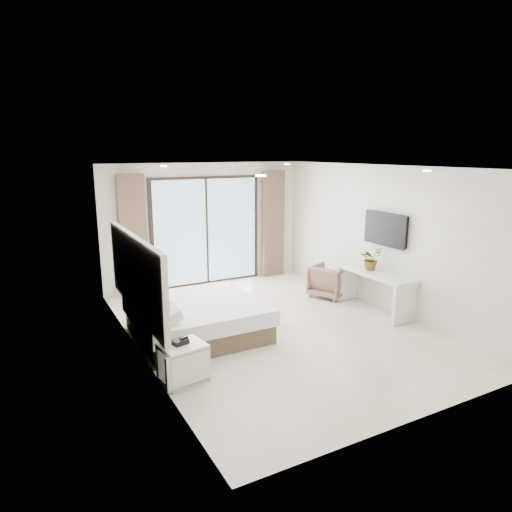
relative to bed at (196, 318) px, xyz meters
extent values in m
plane|color=beige|center=(1.31, -0.33, -0.29)|extent=(6.20, 6.20, 0.00)
cube|color=silver|center=(1.31, 2.77, 1.06)|extent=(4.60, 0.02, 2.70)
cube|color=silver|center=(1.31, -3.43, 1.06)|extent=(4.60, 0.02, 2.70)
cube|color=silver|center=(-0.99, -0.33, 1.06)|extent=(0.02, 6.20, 2.70)
cube|color=silver|center=(3.61, -0.33, 1.06)|extent=(0.02, 6.20, 2.70)
cube|color=white|center=(1.31, -0.33, 2.41)|extent=(4.60, 6.20, 0.02)
cube|color=silver|center=(-0.94, 0.00, 0.86)|extent=(0.08, 3.00, 1.20)
cube|color=black|center=(3.56, -0.46, 1.26)|extent=(0.06, 1.00, 0.58)
cube|color=black|center=(3.52, -0.46, 1.26)|extent=(0.02, 1.04, 0.62)
cube|color=black|center=(1.31, 2.74, 0.91)|extent=(2.56, 0.04, 2.42)
cube|color=#99CFF6|center=(1.31, 2.71, 0.91)|extent=(2.40, 0.01, 2.30)
cube|color=brown|center=(-0.34, 2.63, 0.96)|extent=(0.55, 0.14, 2.50)
cube|color=brown|center=(2.96, 2.63, 0.96)|extent=(0.55, 0.14, 2.50)
cylinder|color=white|center=(0.01, -2.13, 2.39)|extent=(0.12, 0.12, 0.02)
cylinder|color=white|center=(2.61, -2.13, 2.39)|extent=(0.12, 0.12, 0.02)
cylinder|color=white|center=(0.01, 1.47, 2.39)|extent=(0.12, 0.12, 0.02)
cylinder|color=white|center=(2.61, 1.47, 2.39)|extent=(0.12, 0.12, 0.02)
cube|color=brown|center=(0.02, 0.00, -0.14)|extent=(1.91, 1.82, 0.31)
cube|color=white|center=(0.02, 0.00, 0.14)|extent=(1.99, 1.89, 0.25)
cube|color=white|center=(-0.64, -0.62, 0.33)|extent=(0.28, 0.38, 0.14)
cube|color=white|center=(-0.64, -0.21, 0.33)|extent=(0.28, 0.38, 0.14)
cube|color=white|center=(-0.64, 0.21, 0.33)|extent=(0.28, 0.38, 0.14)
cube|color=white|center=(-0.64, 0.62, 0.33)|extent=(0.28, 0.38, 0.14)
cube|color=silver|center=(-0.70, -1.34, 0.19)|extent=(0.62, 0.53, 0.05)
cube|color=silver|center=(-0.70, -1.34, -0.26)|extent=(0.62, 0.53, 0.05)
cube|color=silver|center=(-0.70, -1.55, -0.04)|extent=(0.56, 0.13, 0.46)
cube|color=silver|center=(-0.70, -1.14, -0.04)|extent=(0.56, 0.13, 0.46)
cube|color=black|center=(-0.72, -1.31, 0.25)|extent=(0.23, 0.20, 0.07)
cube|color=silver|center=(3.35, -0.46, 0.45)|extent=(0.54, 1.71, 0.06)
cube|color=silver|center=(3.35, -1.24, 0.06)|extent=(0.51, 0.06, 0.71)
cube|color=silver|center=(3.35, 0.31, 0.06)|extent=(0.51, 0.06, 0.71)
imported|color=#33662D|center=(3.35, -0.34, 0.65)|extent=(0.43, 0.47, 0.34)
imported|color=#927360|center=(3.16, 0.64, 0.07)|extent=(0.89, 0.91, 0.72)
camera|label=1|loc=(-2.45, -6.61, 2.66)|focal=32.00mm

